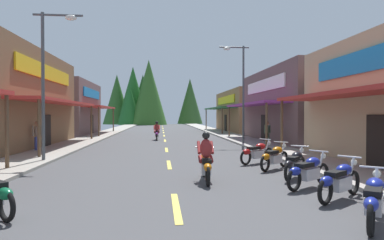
# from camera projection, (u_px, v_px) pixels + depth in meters

# --- Properties ---
(ground) EXTENTS (10.09, 87.05, 0.10)m
(ground) POSITION_uv_depth(u_px,v_px,m) (165.00, 139.00, 28.02)
(ground) COLOR #424244
(sidewalk_left) EXTENTS (2.57, 87.05, 0.12)m
(sidewalk_left) POSITION_uv_depth(u_px,v_px,m) (90.00, 139.00, 27.40)
(sidewalk_left) COLOR gray
(sidewalk_left) RESTS_ON ground
(sidewalk_right) EXTENTS (2.57, 87.05, 0.12)m
(sidewalk_right) POSITION_uv_depth(u_px,v_px,m) (236.00, 138.00, 28.63)
(sidewalk_right) COLOR #9E9991
(sidewalk_right) RESTS_ON ground
(centerline_dashes) EXTENTS (0.16, 60.97, 0.01)m
(centerline_dashes) POSITION_uv_depth(u_px,v_px,m) (164.00, 136.00, 31.27)
(centerline_dashes) COLOR #E0C64C
(centerline_dashes) RESTS_ON ground
(storefront_left_far) EXTENTS (8.67, 10.61, 5.54)m
(storefront_left_far) POSITION_uv_depth(u_px,v_px,m) (58.00, 108.00, 33.80)
(storefront_left_far) COLOR brown
(storefront_left_far) RESTS_ON ground
(storefront_right_middle) EXTENTS (10.17, 12.26, 5.58)m
(storefront_right_middle) POSITION_uv_depth(u_px,v_px,m) (316.00, 106.00, 25.31)
(storefront_right_middle) COLOR brown
(storefront_right_middle) RESTS_ON ground
(storefront_right_far) EXTENTS (7.81, 13.62, 5.00)m
(storefront_right_far) POSITION_uv_depth(u_px,v_px,m) (250.00, 111.00, 39.82)
(storefront_right_far) COLOR olive
(storefront_right_far) RESTS_ON ground
(streetlamp_left) EXTENTS (2.11, 0.30, 6.54)m
(streetlamp_left) POSITION_uv_depth(u_px,v_px,m) (50.00, 66.00, 14.08)
(streetlamp_left) COLOR #474C51
(streetlamp_left) RESTS_ON ground
(streetlamp_right) EXTENTS (2.11, 0.30, 6.91)m
(streetlamp_right) POSITION_uv_depth(u_px,v_px,m) (239.00, 81.00, 22.64)
(streetlamp_right) COLOR #474C51
(streetlamp_right) RESTS_ON ground
(motorcycle_parked_right_1) EXTENTS (1.41, 1.74, 1.04)m
(motorcycle_parked_right_1) POSITION_uv_depth(u_px,v_px,m) (374.00, 199.00, 6.13)
(motorcycle_parked_right_1) COLOR black
(motorcycle_parked_right_1) RESTS_ON ground
(motorcycle_parked_right_2) EXTENTS (1.81, 1.32, 1.04)m
(motorcycle_parked_right_2) POSITION_uv_depth(u_px,v_px,m) (340.00, 180.00, 7.93)
(motorcycle_parked_right_2) COLOR black
(motorcycle_parked_right_2) RESTS_ON ground
(motorcycle_parked_right_3) EXTENTS (1.84, 1.27, 1.04)m
(motorcycle_parked_right_3) POSITION_uv_depth(u_px,v_px,m) (309.00, 171.00, 9.22)
(motorcycle_parked_right_3) COLOR black
(motorcycle_parked_right_3) RESTS_ON ground
(motorcycle_parked_right_4) EXTENTS (1.44, 1.72, 1.04)m
(motorcycle_parked_right_4) POSITION_uv_depth(u_px,v_px,m) (295.00, 163.00, 10.64)
(motorcycle_parked_right_4) COLOR black
(motorcycle_parked_right_4) RESTS_ON ground
(motorcycle_parked_right_5) EXTENTS (1.64, 1.52, 1.04)m
(motorcycle_parked_right_5) POSITION_uv_depth(u_px,v_px,m) (275.00, 157.00, 12.33)
(motorcycle_parked_right_5) COLOR black
(motorcycle_parked_right_5) RESTS_ON ground
(motorcycle_parked_right_6) EXTENTS (1.85, 1.25, 1.04)m
(motorcycle_parked_right_6) POSITION_uv_depth(u_px,v_px,m) (257.00, 152.00, 13.82)
(motorcycle_parked_right_6) COLOR black
(motorcycle_parked_right_6) RESTS_ON ground
(rider_cruising_lead) EXTENTS (0.60, 2.14, 1.57)m
(rider_cruising_lead) POSITION_uv_depth(u_px,v_px,m) (206.00, 161.00, 10.11)
(rider_cruising_lead) COLOR black
(rider_cruising_lead) RESTS_ON ground
(rider_cruising_trailing) EXTENTS (0.60, 2.14, 1.57)m
(rider_cruising_trailing) POSITION_uv_depth(u_px,v_px,m) (157.00, 132.00, 26.72)
(rider_cruising_trailing) COLOR black
(rider_cruising_trailing) RESTS_ON ground
(pedestrian_by_shop) EXTENTS (0.50, 0.41, 1.65)m
(pedestrian_by_shop) POSITION_uv_depth(u_px,v_px,m) (267.00, 132.00, 21.27)
(pedestrian_by_shop) COLOR #3F593F
(pedestrian_by_shop) RESTS_ON ground
(pedestrian_browsing) EXTENTS (0.44, 0.44, 1.73)m
(pedestrian_browsing) POSITION_uv_depth(u_px,v_px,m) (37.00, 134.00, 18.00)
(pedestrian_browsing) COLOR #333F8C
(pedestrian_browsing) RESTS_ON ground
(treeline_backdrop) EXTENTS (22.57, 13.83, 13.72)m
(treeline_backdrop) POSITION_uv_depth(u_px,v_px,m) (145.00, 98.00, 71.36)
(treeline_backdrop) COLOR #2D5A23
(treeline_backdrop) RESTS_ON ground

